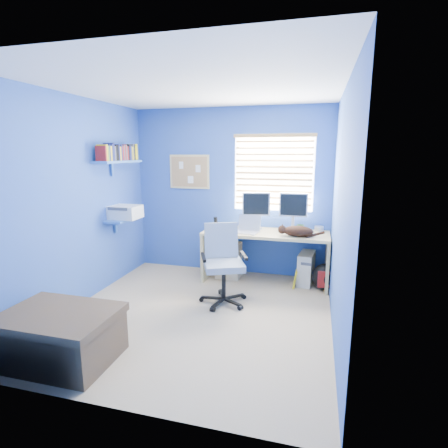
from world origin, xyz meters
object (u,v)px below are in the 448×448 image
(office_chair, at_px, (223,274))
(cat, at_px, (298,231))
(laptop, at_px, (246,225))
(tower_pc, at_px, (306,268))
(desk, at_px, (265,257))

(office_chair, bearing_deg, cat, 37.46)
(laptop, relative_size, office_chair, 0.34)
(tower_pc, bearing_deg, office_chair, -130.13)
(tower_pc, xyz_separation_m, office_chair, (-0.98, -0.90, 0.14))
(desk, height_order, tower_pc, desk)
(laptop, bearing_deg, cat, 7.45)
(laptop, height_order, cat, laptop)
(desk, xyz_separation_m, cat, (0.46, -0.16, 0.44))
(desk, distance_m, laptop, 0.56)
(cat, bearing_deg, tower_pc, 61.52)
(desk, height_order, cat, cat)
(desk, relative_size, laptop, 5.33)
(cat, relative_size, office_chair, 0.41)
(desk, height_order, laptop, laptop)
(desk, relative_size, cat, 4.37)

